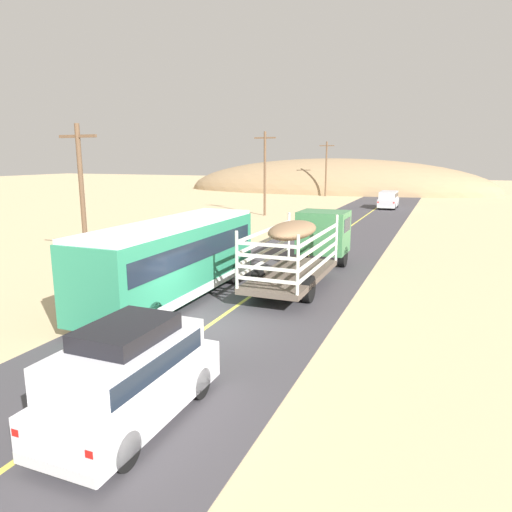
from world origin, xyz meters
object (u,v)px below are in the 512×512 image
(car_far, at_px, (388,199))
(power_pole_far, at_px, (326,167))
(power_pole_near, at_px, (82,194))
(suv_near, at_px, (130,374))
(bus, at_px, (174,258))
(power_pole_mid, at_px, (265,171))
(livestock_truck, at_px, (313,239))

(car_far, distance_m, power_pole_far, 18.01)
(power_pole_near, bearing_deg, car_far, 73.67)
(suv_near, bearing_deg, bus, 115.68)
(suv_near, distance_m, power_pole_far, 62.40)
(bus, height_order, power_pole_near, power_pole_near)
(power_pole_mid, xyz_separation_m, power_pole_far, (0.00, 25.32, -0.10))
(power_pole_mid, bearing_deg, car_far, 46.27)
(power_pole_far, bearing_deg, bus, -82.73)
(suv_near, relative_size, bus, 0.46)
(bus, relative_size, power_pole_far, 1.26)
(suv_near, bearing_deg, power_pole_mid, 106.52)
(livestock_truck, height_order, power_pole_mid, power_pole_mid)
(power_pole_mid, bearing_deg, suv_near, -73.48)
(car_far, bearing_deg, bus, -95.67)
(power_pole_near, distance_m, power_pole_mid, 25.32)
(car_far, xyz_separation_m, power_pole_near, (-10.69, -36.49, 2.84))
(livestock_truck, height_order, bus, bus)
(car_far, bearing_deg, suv_near, -89.99)
(suv_near, xyz_separation_m, power_pole_far, (-10.70, 61.39, 3.12))
(livestock_truck, xyz_separation_m, power_pole_mid, (-10.80, 21.70, 2.57))
(bus, distance_m, car_far, 39.34)
(car_far, bearing_deg, power_pole_far, 127.09)
(power_pole_near, bearing_deg, bus, -21.26)
(power_pole_near, xyz_separation_m, power_pole_far, (0.00, 50.64, 0.34))
(suv_near, xyz_separation_m, power_pole_near, (-10.70, 10.76, 2.78))
(suv_near, bearing_deg, car_far, 90.01)
(suv_near, xyz_separation_m, power_pole_mid, (-10.70, 36.08, 3.21))
(car_far, distance_m, power_pole_near, 38.13)
(livestock_truck, relative_size, car_far, 2.10)
(power_pole_mid, bearing_deg, power_pole_far, 90.00)
(power_pole_mid, relative_size, power_pole_far, 1.02)
(bus, xyz_separation_m, power_pole_near, (-6.80, 2.65, 2.18))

